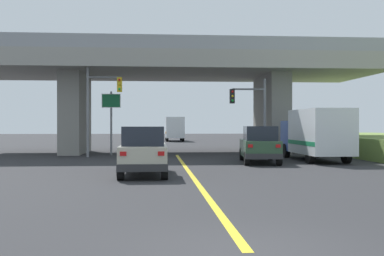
% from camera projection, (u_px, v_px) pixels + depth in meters
% --- Properties ---
extents(ground, '(160.00, 160.00, 0.00)m').
position_uv_depth(ground, '(175.00, 153.00, 35.98)').
color(ground, '#2B2B2D').
extents(overpass_bridge, '(29.63, 10.33, 7.93)m').
position_uv_depth(overpass_bridge, '(175.00, 77.00, 35.94)').
color(overpass_bridge, gray).
rests_on(overpass_bridge, ground).
extents(lane_divider_stripe, '(0.20, 25.49, 0.01)m').
position_uv_depth(lane_divider_stripe, '(190.00, 173.00, 20.45)').
color(lane_divider_stripe, yellow).
rests_on(lane_divider_stripe, ground).
extents(suv_lead, '(1.91, 4.77, 2.02)m').
position_uv_depth(suv_lead, '(144.00, 151.00, 19.76)').
color(suv_lead, '#B7B29E').
rests_on(suv_lead, ground).
extents(suv_crossing, '(2.41, 4.99, 2.02)m').
position_uv_depth(suv_crossing, '(259.00, 144.00, 26.25)').
color(suv_crossing, '#2D4C33').
rests_on(suv_crossing, ground).
extents(box_truck, '(2.33, 7.01, 2.97)m').
position_uv_depth(box_truck, '(316.00, 134.00, 27.77)').
color(box_truck, navy).
rests_on(box_truck, ground).
extents(traffic_signal_nearside, '(2.47, 0.36, 5.19)m').
position_uv_depth(traffic_signal_nearside, '(253.00, 108.00, 32.10)').
color(traffic_signal_nearside, slate).
rests_on(traffic_signal_nearside, ground).
extents(traffic_signal_farside, '(2.31, 0.36, 5.98)m').
position_uv_depth(traffic_signal_farside, '(99.00, 100.00, 31.16)').
color(traffic_signal_farside, slate).
rests_on(traffic_signal_farside, ground).
extents(highway_sign, '(1.29, 0.17, 4.41)m').
position_uv_depth(highway_sign, '(111.00, 110.00, 33.06)').
color(highway_sign, slate).
rests_on(highway_sign, ground).
extents(semi_truck_distant, '(2.33, 6.63, 3.11)m').
position_uv_depth(semi_truck_distant, '(175.00, 129.00, 62.32)').
color(semi_truck_distant, navy).
rests_on(semi_truck_distant, ground).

